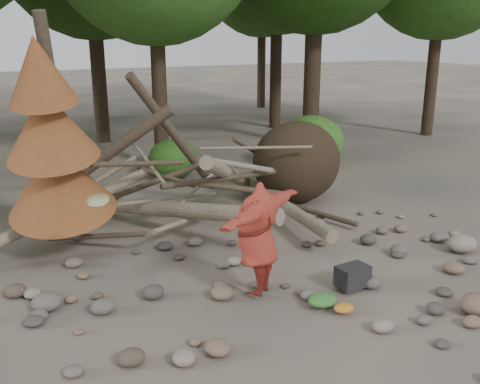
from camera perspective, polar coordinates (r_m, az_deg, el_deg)
ground at (r=8.55m, az=7.87°, el=-11.11°), size 120.00×120.00×0.00m
deadfall_pile at (r=12.59m, az=4.03°, el=2.68°), size 8.55×5.24×3.30m
dead_conifer at (r=9.70m, az=-19.35°, el=4.67°), size 2.06×2.16×4.35m
bush_mid at (r=15.23m, az=-7.17°, el=3.50°), size 1.40×1.40×1.12m
bush_right at (r=16.50m, az=7.59°, el=5.33°), size 2.00×2.00×1.60m
frisbee_thrower at (r=8.10m, az=1.88°, el=-5.00°), size 3.49×1.62×1.79m
backpack at (r=8.85m, az=11.89°, el=-9.12°), size 0.52×0.36×0.34m
cloth_green at (r=8.24m, az=8.79°, el=-11.62°), size 0.45×0.38×0.17m
cloth_orange at (r=8.14m, az=11.00°, el=-12.36°), size 0.31×0.25×0.11m
boulder_front_right at (r=8.70m, az=24.11°, el=-10.84°), size 0.53×0.48×0.32m
boulder_mid_right at (r=10.91m, az=22.62°, el=-5.09°), size 0.56×0.50×0.33m
boulder_mid_left at (r=8.56m, az=-19.89°, el=-10.96°), size 0.45×0.41×0.27m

